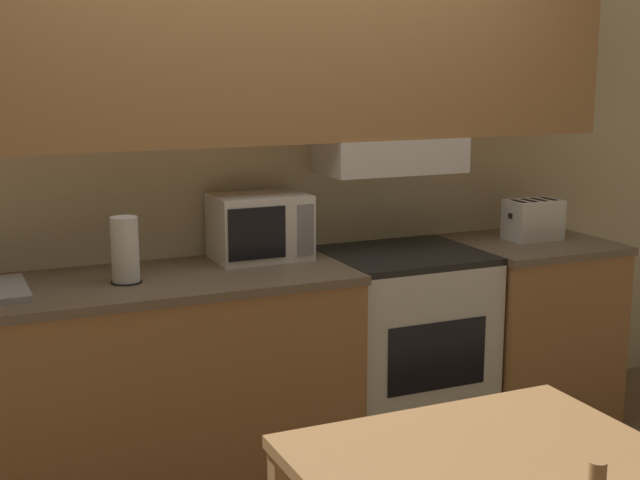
{
  "coord_description": "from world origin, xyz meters",
  "views": [
    {
      "loc": [
        -1.37,
        -3.78,
        1.76
      ],
      "look_at": [
        0.05,
        -0.58,
        1.05
      ],
      "focal_mm": 50.0,
      "sensor_mm": 36.0,
      "label": 1
    }
  ],
  "objects": [
    {
      "name": "ground_plane",
      "position": [
        0.0,
        0.0,
        0.0
      ],
      "size": [
        16.0,
        16.0,
        0.0
      ],
      "primitive_type": "plane",
      "color": "#7F664C"
    },
    {
      "name": "wall_back",
      "position": [
        0.01,
        -0.07,
        1.53
      ],
      "size": [
        5.66,
        0.38,
        2.55
      ],
      "color": "beige",
      "rests_on": "ground_plane"
    },
    {
      "name": "lower_counter_main",
      "position": [
        -0.7,
        -0.33,
        0.45
      ],
      "size": [
        1.88,
        0.68,
        0.9
      ],
      "color": "#B27A47",
      "rests_on": "ground_plane"
    },
    {
      "name": "lower_counter_right_stub",
      "position": [
        1.29,
        -0.33,
        0.45
      ],
      "size": [
        0.7,
        0.68,
        0.9
      ],
      "color": "#B27A47",
      "rests_on": "ground_plane"
    },
    {
      "name": "stove_range",
      "position": [
        0.59,
        -0.31,
        0.45
      ],
      "size": [
        0.69,
        0.62,
        0.9
      ],
      "color": "white",
      "rests_on": "ground_plane"
    },
    {
      "name": "microwave",
      "position": [
        -0.06,
        -0.17,
        1.05
      ],
      "size": [
        0.41,
        0.29,
        0.29
      ],
      "color": "white",
      "rests_on": "lower_counter_main"
    },
    {
      "name": "toaster",
      "position": [
        1.31,
        -0.31,
        1.0
      ],
      "size": [
        0.27,
        0.17,
        0.2
      ],
      "color": "white",
      "rests_on": "lower_counter_right_stub"
    },
    {
      "name": "paper_towel_roll",
      "position": [
        -0.69,
        -0.37,
        1.04
      ],
      "size": [
        0.12,
        0.12,
        0.26
      ],
      "color": "black",
      "rests_on": "lower_counter_main"
    }
  ]
}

